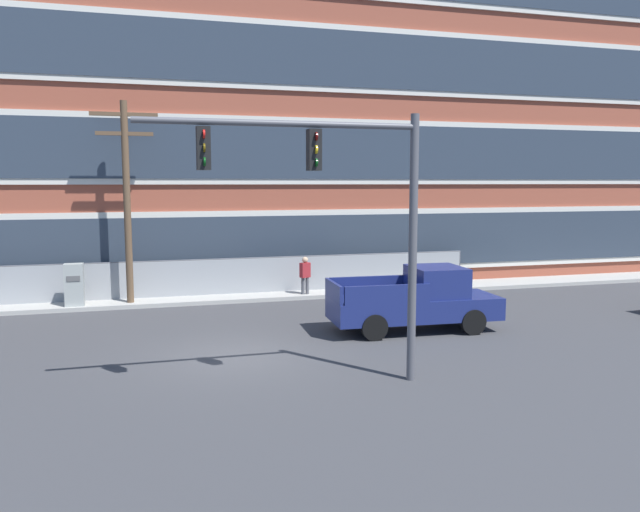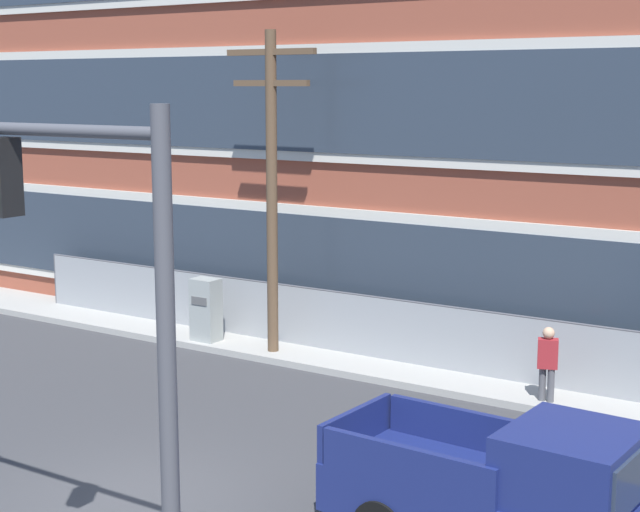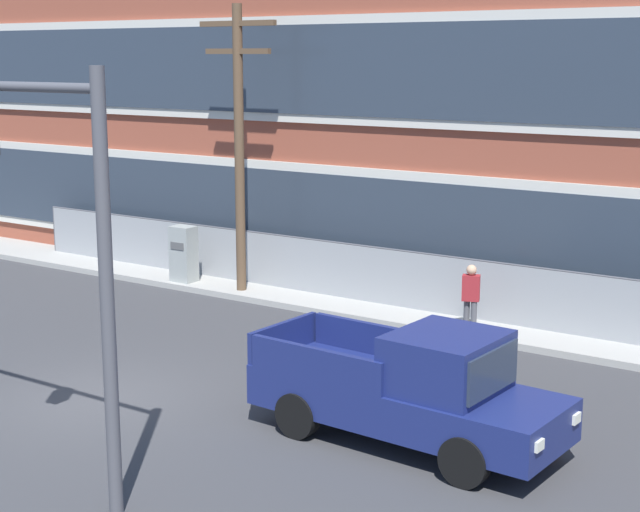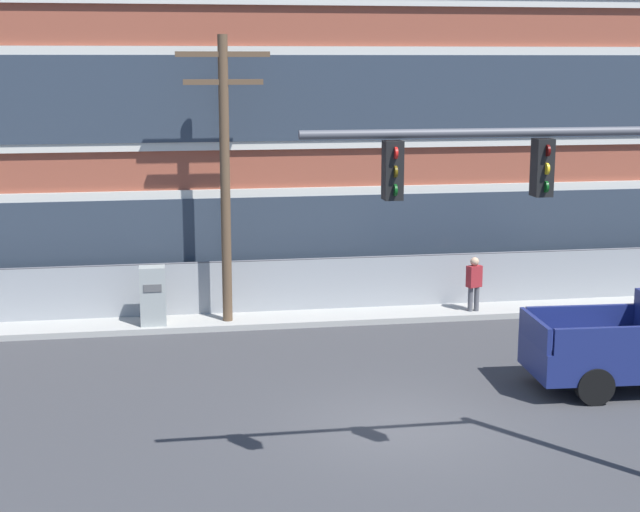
{
  "view_description": "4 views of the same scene",
  "coord_description": "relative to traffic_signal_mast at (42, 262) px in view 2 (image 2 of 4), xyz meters",
  "views": [
    {
      "loc": [
        -2.3,
        -16.52,
        4.7
      ],
      "look_at": [
        2.94,
        1.91,
        2.43
      ],
      "focal_mm": 35.0,
      "sensor_mm": 36.0,
      "label": 1
    },
    {
      "loc": [
        10.42,
        -10.6,
        6.43
      ],
      "look_at": [
        1.71,
        2.89,
        3.63
      ],
      "focal_mm": 55.0,
      "sensor_mm": 36.0,
      "label": 2
    },
    {
      "loc": [
        13.38,
        -12.24,
        6.38
      ],
      "look_at": [
        2.36,
        3.99,
        2.35
      ],
      "focal_mm": 55.0,
      "sensor_mm": 36.0,
      "label": 3
    },
    {
      "loc": [
        -4.54,
        -17.66,
        7.07
      ],
      "look_at": [
        -0.94,
        4.21,
        2.6
      ],
      "focal_mm": 55.0,
      "sensor_mm": 36.0,
      "label": 4
    }
  ],
  "objects": [
    {
      "name": "electrical_cabinet",
      "position": [
        -6.74,
        10.99,
        -3.61
      ],
      "size": [
        0.67,
        0.53,
        1.73
      ],
      "color": "#939993",
      "rests_on": "ground"
    },
    {
      "name": "chain_link_fence",
      "position": [
        -1.79,
        11.91,
        -3.65
      ],
      "size": [
        22.75,
        0.06,
        1.63
      ],
      "color": "gray",
      "rests_on": "ground"
    },
    {
      "name": "pickup_truck_navy",
      "position": [
        4.09,
        4.54,
        -3.52
      ],
      "size": [
        5.48,
        2.23,
        2.04
      ],
      "color": "navy",
      "rests_on": "ground"
    },
    {
      "name": "traffic_signal_mast",
      "position": [
        0.0,
        0.0,
        0.0
      ],
      "size": [
        6.32,
        0.43,
        6.25
      ],
      "color": "#4C4C51",
      "rests_on": "ground"
    },
    {
      "name": "utility_pole_near_corner",
      "position": [
        -4.78,
        11.09,
        -0.2
      ],
      "size": [
        2.42,
        0.26,
        7.68
      ],
      "color": "brown",
      "rests_on": "ground"
    },
    {
      "name": "sidewalk_building_side",
      "position": [
        -1.92,
        11.55,
        -4.4
      ],
      "size": [
        80.0,
        2.0,
        0.16
      ],
      "primitive_type": "cube",
      "color": "#9E9B93",
      "rests_on": "ground"
    },
    {
      "name": "ground_plane",
      "position": [
        -1.92,
        3.2,
        -4.48
      ],
      "size": [
        160.0,
        160.0,
        0.0
      ],
      "primitive_type": "plane",
      "color": "#38383A"
    },
    {
      "name": "pedestrian_near_cabinet",
      "position": [
        2.06,
        10.98,
        -3.5
      ],
      "size": [
        0.46,
        0.37,
        1.69
      ],
      "color": "#4C4C51",
      "rests_on": "ground"
    }
  ]
}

